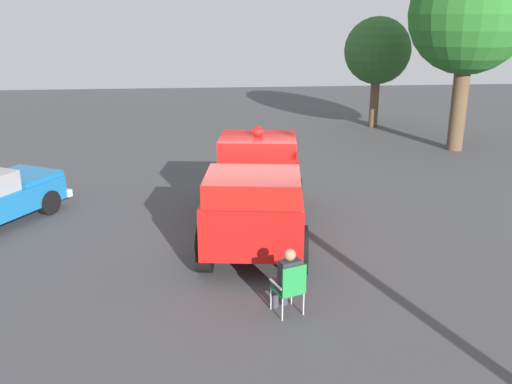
{
  "coord_description": "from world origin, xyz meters",
  "views": [
    {
      "loc": [
        1.2,
        12.31,
        5.24
      ],
      "look_at": [
        -0.04,
        -0.13,
        1.22
      ],
      "focal_mm": 38.74,
      "sensor_mm": 36.0,
      "label": 1
    }
  ],
  "objects_px": {
    "oak_tree_left": "(469,15)",
    "oak_tree_right": "(378,51)",
    "vintage_fire_truck": "(256,190)",
    "lawn_chair_spare": "(252,166)",
    "lawn_chair_near_truck": "(291,286)",
    "spectator_seated": "(287,278)"
  },
  "relations": [
    {
      "from": "vintage_fire_truck",
      "to": "lawn_chair_near_truck",
      "type": "bearing_deg",
      "value": 93.49
    },
    {
      "from": "lawn_chair_near_truck",
      "to": "spectator_seated",
      "type": "distance_m",
      "value": 0.17
    },
    {
      "from": "lawn_chair_near_truck",
      "to": "lawn_chair_spare",
      "type": "bearing_deg",
      "value": -90.58
    },
    {
      "from": "lawn_chair_near_truck",
      "to": "oak_tree_right",
      "type": "xyz_separation_m",
      "value": [
        -6.87,
        -17.3,
        3.01
      ]
    },
    {
      "from": "lawn_chair_near_truck",
      "to": "oak_tree_left",
      "type": "xyz_separation_m",
      "value": [
        -8.72,
        -12.23,
        4.64
      ]
    },
    {
      "from": "spectator_seated",
      "to": "oak_tree_right",
      "type": "relative_size",
      "value": 0.25
    },
    {
      "from": "vintage_fire_truck",
      "to": "spectator_seated",
      "type": "relative_size",
      "value": 4.8
    },
    {
      "from": "lawn_chair_spare",
      "to": "oak_tree_left",
      "type": "distance_m",
      "value": 10.57
    },
    {
      "from": "spectator_seated",
      "to": "oak_tree_right",
      "type": "distance_m",
      "value": 18.74
    },
    {
      "from": "spectator_seated",
      "to": "lawn_chair_near_truck",
      "type": "bearing_deg",
      "value": 111.92
    },
    {
      "from": "oak_tree_left",
      "to": "oak_tree_right",
      "type": "xyz_separation_m",
      "value": [
        1.85,
        -5.07,
        -1.62
      ]
    },
    {
      "from": "vintage_fire_truck",
      "to": "oak_tree_right",
      "type": "height_order",
      "value": "oak_tree_right"
    },
    {
      "from": "lawn_chair_spare",
      "to": "oak_tree_left",
      "type": "bearing_deg",
      "value": -155.45
    },
    {
      "from": "lawn_chair_near_truck",
      "to": "oak_tree_left",
      "type": "height_order",
      "value": "oak_tree_left"
    },
    {
      "from": "oak_tree_left",
      "to": "oak_tree_right",
      "type": "relative_size",
      "value": 1.45
    },
    {
      "from": "vintage_fire_truck",
      "to": "lawn_chair_near_truck",
      "type": "distance_m",
      "value": 3.89
    },
    {
      "from": "vintage_fire_truck",
      "to": "oak_tree_left",
      "type": "distance_m",
      "value": 12.92
    },
    {
      "from": "lawn_chair_spare",
      "to": "oak_tree_right",
      "type": "distance_m",
      "value": 11.68
    },
    {
      "from": "vintage_fire_truck",
      "to": "oak_tree_right",
      "type": "relative_size",
      "value": 1.19
    },
    {
      "from": "vintage_fire_truck",
      "to": "lawn_chair_spare",
      "type": "relative_size",
      "value": 6.08
    },
    {
      "from": "oak_tree_left",
      "to": "oak_tree_right",
      "type": "distance_m",
      "value": 5.63
    },
    {
      "from": "oak_tree_right",
      "to": "oak_tree_left",
      "type": "bearing_deg",
      "value": 110.04
    }
  ]
}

